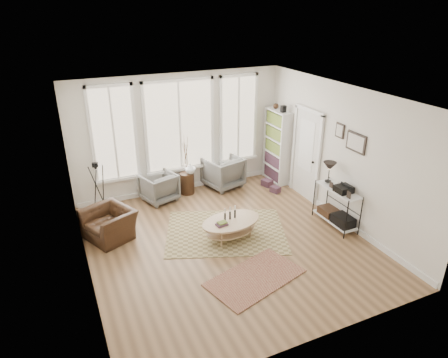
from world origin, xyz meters
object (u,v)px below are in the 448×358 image
armchair_left (159,187)px  accent_chair (109,224)px  low_shelf (336,203)px  coffee_table (231,224)px  armchair_right (223,172)px  bookcase (277,146)px  side_table (186,166)px

armchair_left → accent_chair: bearing=23.9°
low_shelf → coffee_table: size_ratio=0.98×
armchair_left → accent_chair: (-1.36, -1.18, -0.04)m
low_shelf → armchair_right: bearing=116.6°
coffee_table → armchair_left: 2.36m
bookcase → low_shelf: bearing=-91.3°
accent_chair → armchair_right: bearing=87.9°
bookcase → side_table: bearing=174.6°
bookcase → side_table: (-2.40, 0.22, -0.24)m
bookcase → coffee_table: size_ratio=1.55×
coffee_table → accent_chair: size_ratio=1.42×
armchair_left → side_table: (0.74, 0.10, 0.37)m
coffee_table → low_shelf: bearing=-11.2°
side_table → accent_chair: 2.49m
low_shelf → armchair_left: low_shelf is taller
coffee_table → accent_chair: 2.43m
armchair_left → armchair_right: 1.71m
armchair_right → accent_chair: armchair_right is taller
coffee_table → side_table: side_table is taller
coffee_table → armchair_left: armchair_left is taller
low_shelf → side_table: (-2.34, 2.75, 0.21)m
bookcase → accent_chair: 4.67m
low_shelf → coffee_table: (-2.24, 0.44, -0.21)m
side_table → accent_chair: size_ratio=1.59×
bookcase → armchair_left: 3.20m
bookcase → low_shelf: (-0.06, -2.52, -0.44)m
coffee_table → side_table: size_ratio=0.89×
bookcase → accent_chair: bearing=-166.8°
coffee_table → armchair_left: size_ratio=1.76×
low_shelf → coffee_table: bearing=168.8°
bookcase → armchair_left: bookcase is taller
armchair_left → bookcase: bearing=160.5°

